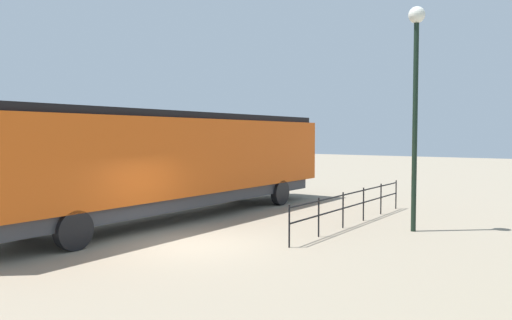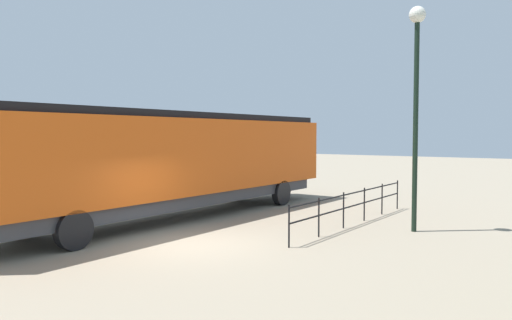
{
  "view_description": "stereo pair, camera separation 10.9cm",
  "coord_description": "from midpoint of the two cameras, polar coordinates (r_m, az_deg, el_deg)",
  "views": [
    {
      "loc": [
        9.52,
        -10.4,
        3.14
      ],
      "look_at": [
        1.13,
        1.7,
        2.37
      ],
      "focal_mm": 34.91,
      "sensor_mm": 36.0,
      "label": 1
    },
    {
      "loc": [
        9.61,
        -10.34,
        3.14
      ],
      "look_at": [
        1.13,
        1.7,
        2.37
      ],
      "focal_mm": 34.91,
      "sensor_mm": 36.0,
      "label": 2
    }
  ],
  "objects": [
    {
      "name": "platform_fence",
      "position": [
        17.69,
        10.96,
        -4.76
      ],
      "size": [
        0.05,
        8.78,
        1.21
      ],
      "color": "black",
      "rests_on": "ground_plane"
    },
    {
      "name": "locomotive",
      "position": [
        19.05,
        -8.34,
        0.18
      ],
      "size": [
        2.96,
        16.45,
        3.93
      ],
      "color": "#D15114",
      "rests_on": "ground_plane"
    },
    {
      "name": "ground_plane",
      "position": [
        14.45,
        -7.89,
        -9.6
      ],
      "size": [
        120.0,
        120.0,
        0.0
      ],
      "primitive_type": "plane",
      "color": "gray"
    },
    {
      "name": "lamp_post",
      "position": [
        16.83,
        17.66,
        9.19
      ],
      "size": [
        0.53,
        0.53,
        7.18
      ],
      "color": "black",
      "rests_on": "ground_plane"
    }
  ]
}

